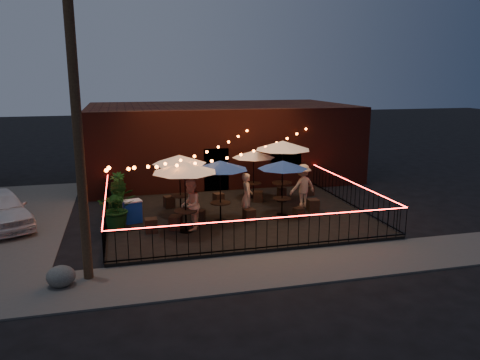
# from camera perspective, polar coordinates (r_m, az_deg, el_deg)

# --- Properties ---
(ground) EXTENTS (110.00, 110.00, 0.00)m
(ground) POSITION_cam_1_polar(r_m,az_deg,el_deg) (16.95, 1.22, -6.56)
(ground) COLOR black
(ground) RESTS_ON ground
(patio) EXTENTS (10.00, 8.00, 0.15)m
(patio) POSITION_cam_1_polar(r_m,az_deg,el_deg) (18.77, -0.41, -4.40)
(patio) COLOR black
(patio) RESTS_ON ground
(sidewalk) EXTENTS (18.00, 2.50, 0.05)m
(sidewalk) POSITION_cam_1_polar(r_m,az_deg,el_deg) (14.05, 4.82, -10.67)
(sidewalk) COLOR #44423F
(sidewalk) RESTS_ON ground
(brick_building) EXTENTS (14.00, 8.00, 4.00)m
(brick_building) POSITION_cam_1_polar(r_m,az_deg,el_deg) (26.20, -2.49, 4.79)
(brick_building) COLOR #3A1510
(brick_building) RESTS_ON ground
(utility_pole) EXTENTS (0.26, 0.26, 8.00)m
(utility_pole) POSITION_cam_1_polar(r_m,az_deg,el_deg) (12.96, -19.13, 4.97)
(utility_pole) COLOR #332115
(utility_pole) RESTS_ON ground
(fence_front) EXTENTS (10.00, 0.04, 1.04)m
(fence_front) POSITION_cam_1_polar(r_m,az_deg,el_deg) (14.92, 3.30, -6.59)
(fence_front) COLOR black
(fence_front) RESTS_ON patio
(fence_left) EXTENTS (0.04, 8.00, 1.04)m
(fence_left) POSITION_cam_1_polar(r_m,az_deg,el_deg) (18.11, -15.99, -3.59)
(fence_left) COLOR black
(fence_left) RESTS_ON patio
(fence_right) EXTENTS (0.04, 8.00, 1.04)m
(fence_right) POSITION_cam_1_polar(r_m,az_deg,el_deg) (20.35, 13.39, -1.67)
(fence_right) COLOR black
(fence_right) RESTS_ON patio
(festoon_lights) EXTENTS (10.02, 8.72, 1.32)m
(festoon_lights) POSITION_cam_1_polar(r_m,az_deg,el_deg) (17.70, -3.37, 2.68)
(festoon_lights) COLOR #F05816
(festoon_lights) RESTS_ON ground
(cafe_table_0) EXTENTS (2.73, 2.73, 2.52)m
(cafe_table_0) POSITION_cam_1_polar(r_m,az_deg,el_deg) (16.22, -6.77, 1.45)
(cafe_table_0) COLOR black
(cafe_table_0) RESTS_ON patio
(cafe_table_1) EXTENTS (2.24, 2.24, 2.37)m
(cafe_table_1) POSITION_cam_1_polar(r_m,az_deg,el_deg) (18.55, -7.40, 2.42)
(cafe_table_1) COLOR black
(cafe_table_1) RESTS_ON patio
(cafe_table_2) EXTENTS (2.53, 2.53, 2.34)m
(cafe_table_2) POSITION_cam_1_polar(r_m,az_deg,el_deg) (17.39, -2.44, 1.72)
(cafe_table_2) COLOR black
(cafe_table_2) RESTS_ON patio
(cafe_table_3) EXTENTS (2.29, 2.29, 2.14)m
(cafe_table_3) POSITION_cam_1_polar(r_m,az_deg,el_deg) (20.90, 1.67, 3.09)
(cafe_table_3) COLOR black
(cafe_table_3) RESTS_ON patio
(cafe_table_4) EXTENTS (2.52, 2.52, 2.19)m
(cafe_table_4) POSITION_cam_1_polar(r_m,az_deg,el_deg) (18.28, 5.23, 1.78)
(cafe_table_4) COLOR black
(cafe_table_4) RESTS_ON patio
(cafe_table_5) EXTENTS (2.49, 2.49, 2.68)m
(cafe_table_5) POSITION_cam_1_polar(r_m,az_deg,el_deg) (20.27, 5.23, 4.14)
(cafe_table_5) COLOR black
(cafe_table_5) RESTS_ON patio
(bistro_chair_0) EXTENTS (0.43, 0.43, 0.50)m
(bistro_chair_0) POSITION_cam_1_polar(r_m,az_deg,el_deg) (16.86, -10.78, -5.45)
(bistro_chair_0) COLOR black
(bistro_chair_0) RESTS_ON patio
(bistro_chair_1) EXTENTS (0.55, 0.55, 0.50)m
(bistro_chair_1) POSITION_cam_1_polar(r_m,az_deg,el_deg) (17.03, -7.84, -5.16)
(bistro_chair_1) COLOR black
(bistro_chair_1) RESTS_ON patio
(bistro_chair_2) EXTENTS (0.45, 0.45, 0.40)m
(bistro_chair_2) POSITION_cam_1_polar(r_m,az_deg,el_deg) (19.45, -12.49, -3.23)
(bistro_chair_2) COLOR black
(bistro_chair_2) RESTS_ON patio
(bistro_chair_3) EXTENTS (0.48, 0.48, 0.48)m
(bistro_chair_3) POSITION_cam_1_polar(r_m,az_deg,el_deg) (19.84, -8.63, -2.64)
(bistro_chair_3) COLOR black
(bistro_chair_3) RESTS_ON patio
(bistro_chair_4) EXTENTS (0.50, 0.50, 0.45)m
(bistro_chair_4) POSITION_cam_1_polar(r_m,az_deg,el_deg) (17.78, -4.97, -4.41)
(bistro_chair_4) COLOR black
(bistro_chair_4) RESTS_ON patio
(bistro_chair_5) EXTENTS (0.46, 0.46, 0.48)m
(bistro_chair_5) POSITION_cam_1_polar(r_m,az_deg,el_deg) (17.80, 1.13, -4.30)
(bistro_chair_5) COLOR black
(bistro_chair_5) RESTS_ON patio
(bistro_chair_6) EXTENTS (0.49, 0.49, 0.46)m
(bistro_chair_6) POSITION_cam_1_polar(r_m,az_deg,el_deg) (20.19, -2.63, -2.27)
(bistro_chair_6) COLOR black
(bistro_chair_6) RESTS_ON patio
(bistro_chair_7) EXTENTS (0.50, 0.50, 0.46)m
(bistro_chair_7) POSITION_cam_1_polar(r_m,az_deg,el_deg) (20.54, 2.23, -2.01)
(bistro_chair_7) COLOR black
(bistro_chair_7) RESTS_ON patio
(bistro_chair_8) EXTENTS (0.43, 0.43, 0.41)m
(bistro_chair_8) POSITION_cam_1_polar(r_m,az_deg,el_deg) (18.33, 7.15, -4.00)
(bistro_chair_8) COLOR black
(bistro_chair_8) RESTS_ON patio
(bistro_chair_9) EXTENTS (0.44, 0.44, 0.51)m
(bistro_chair_9) POSITION_cam_1_polar(r_m,az_deg,el_deg) (19.26, 8.87, -3.08)
(bistro_chair_9) COLOR black
(bistro_chair_9) RESTS_ON patio
(bistro_chair_10) EXTENTS (0.38, 0.38, 0.43)m
(bistro_chair_10) POSITION_cam_1_polar(r_m,az_deg,el_deg) (21.47, 5.10, -1.45)
(bistro_chair_10) COLOR black
(bistro_chair_10) RESTS_ON patio
(bistro_chair_11) EXTENTS (0.42, 0.42, 0.46)m
(bistro_chair_11) POSITION_cam_1_polar(r_m,az_deg,el_deg) (21.82, 8.39, -1.27)
(bistro_chair_11) COLOR black
(bistro_chair_11) RESTS_ON patio
(patron_a) EXTENTS (0.53, 0.72, 1.79)m
(patron_a) POSITION_cam_1_polar(r_m,az_deg,el_deg) (17.95, 0.85, -1.97)
(patron_a) COLOR #D9B68E
(patron_a) RESTS_ON patio
(patron_b) EXTENTS (0.91, 1.05, 1.85)m
(patron_b) POSITION_cam_1_polar(r_m,az_deg,el_deg) (16.72, -6.08, -3.04)
(patron_b) COLOR #D2A28E
(patron_b) RESTS_ON patio
(patron_c) EXTENTS (1.32, 0.96, 1.84)m
(patron_c) POSITION_cam_1_polar(r_m,az_deg,el_deg) (19.64, 7.64, -0.72)
(patron_c) COLOR tan
(patron_c) RESTS_ON patio
(potted_shrub_a) EXTENTS (1.46, 1.30, 1.51)m
(potted_shrub_a) POSITION_cam_1_polar(r_m,az_deg,el_deg) (17.47, -14.77, -3.29)
(potted_shrub_a) COLOR #11390D
(potted_shrub_a) RESTS_ON patio
(potted_shrub_b) EXTENTS (0.98, 0.90, 1.43)m
(potted_shrub_b) POSITION_cam_1_polar(r_m,az_deg,el_deg) (19.25, -14.75, -1.94)
(potted_shrub_b) COLOR #163F0F
(potted_shrub_b) RESTS_ON patio
(potted_shrub_c) EXTENTS (0.78, 0.78, 1.21)m
(potted_shrub_c) POSITION_cam_1_polar(r_m,az_deg,el_deg) (21.55, -14.72, -0.70)
(potted_shrub_c) COLOR #0E3D0E
(potted_shrub_c) RESTS_ON patio
(cooler) EXTENTS (0.75, 0.62, 0.87)m
(cooler) POSITION_cam_1_polar(r_m,az_deg,el_deg) (18.03, -12.95, -3.74)
(cooler) COLOR #113CBC
(cooler) RESTS_ON patio
(boulder) EXTENTS (0.99, 0.90, 0.64)m
(boulder) POSITION_cam_1_polar(r_m,az_deg,el_deg) (13.63, -21.00, -10.91)
(boulder) COLOR #464541
(boulder) RESTS_ON ground
(car_white) EXTENTS (3.25, 4.46, 1.41)m
(car_white) POSITION_cam_1_polar(r_m,az_deg,el_deg) (19.62, -27.22, -3.16)
(car_white) COLOR silver
(car_white) RESTS_ON ground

